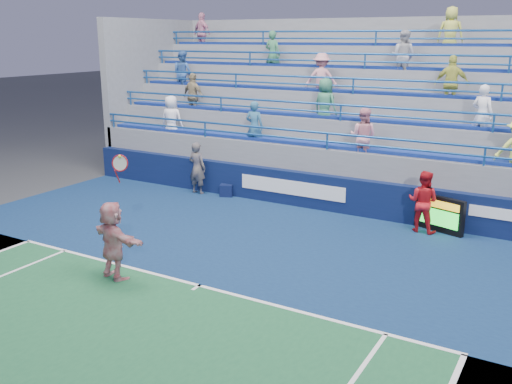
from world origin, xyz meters
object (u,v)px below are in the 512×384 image
Objects in this scene: serve_speed_board at (439,214)px; judge_chair at (227,189)px; ball_girl at (423,202)px; line_judge at (197,168)px; tennis_player at (113,240)px.

judge_chair is (-6.96, 0.12, -0.26)m from serve_speed_board.
line_judge is at bearing 3.98° from ball_girl.
line_judge is 1.04× the size of ball_girl.
judge_chair is at bearing 102.44° from tennis_player.
line_judge is (-2.57, 6.66, 0.00)m from tennis_player.
tennis_player is at bearing 112.58° from line_judge.
judge_chair is 1.25m from line_judge.
ball_girl is (6.55, -0.34, 0.62)m from judge_chair.
serve_speed_board is at bearing -0.96° from judge_chair.
ball_girl is at bearing -179.48° from line_judge.
line_judge reaches higher than serve_speed_board.
line_judge is at bearing -168.74° from judge_chair.
tennis_player is 1.60× the size of line_judge.
judge_chair is 0.43× the size of ball_girl.
tennis_player is at bearing -77.56° from judge_chair.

